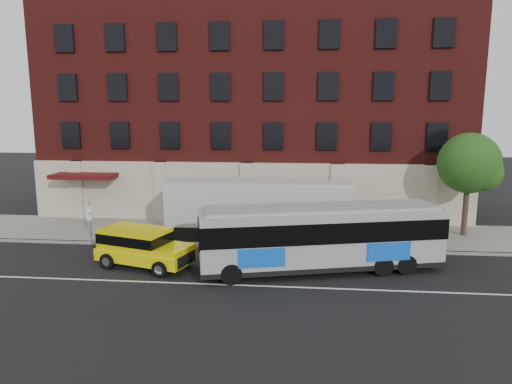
# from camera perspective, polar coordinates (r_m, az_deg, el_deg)

# --- Properties ---
(ground) EXTENTS (120.00, 120.00, 0.00)m
(ground) POSITION_cam_1_polar(r_m,az_deg,el_deg) (20.43, -4.95, -11.88)
(ground) COLOR black
(ground) RESTS_ON ground
(sidewalk) EXTENTS (60.00, 6.00, 0.15)m
(sidewalk) POSITION_cam_1_polar(r_m,az_deg,el_deg) (28.85, -1.73, -5.07)
(sidewalk) COLOR gray
(sidewalk) RESTS_ON ground
(kerb) EXTENTS (60.00, 0.25, 0.15)m
(kerb) POSITION_cam_1_polar(r_m,az_deg,el_deg) (26.00, -2.56, -6.80)
(kerb) COLOR gray
(kerb) RESTS_ON ground
(lane_line) EXTENTS (60.00, 0.12, 0.01)m
(lane_line) POSITION_cam_1_polar(r_m,az_deg,el_deg) (20.89, -4.70, -11.36)
(lane_line) COLOR silver
(lane_line) RESTS_ON ground
(building) EXTENTS (30.00, 12.10, 15.00)m
(building) POSITION_cam_1_polar(r_m,az_deg,el_deg) (35.71, -0.19, 10.06)
(building) COLOR #5C1715
(building) RESTS_ON sidewalk
(sign_pole) EXTENTS (0.30, 0.20, 2.50)m
(sign_pole) POSITION_cam_1_polar(r_m,az_deg,el_deg) (28.21, -19.92, -3.16)
(sign_pole) COLOR gray
(sign_pole) RESTS_ON ground
(street_tree) EXTENTS (3.60, 3.60, 6.20)m
(street_tree) POSITION_cam_1_polar(r_m,az_deg,el_deg) (30.01, 24.99, 3.00)
(street_tree) COLOR #35291A
(street_tree) RESTS_ON sidewalk
(city_bus) EXTENTS (11.86, 5.25, 3.18)m
(city_bus) POSITION_cam_1_polar(r_m,az_deg,el_deg) (22.16, 8.11, -5.39)
(city_bus) COLOR #9B9FA4
(city_bus) RESTS_ON ground
(yellow_suv) EXTENTS (5.12, 3.24, 1.90)m
(yellow_suv) POSITION_cam_1_polar(r_m,az_deg,el_deg) (23.47, -14.11, -6.40)
(yellow_suv) COLOR #FFEF05
(yellow_suv) RESTS_ON ground
(shipping_container) EXTENTS (10.79, 2.40, 3.59)m
(shipping_container) POSITION_cam_1_polar(r_m,az_deg,el_deg) (26.97, 0.34, -2.43)
(shipping_container) COLOR black
(shipping_container) RESTS_ON ground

